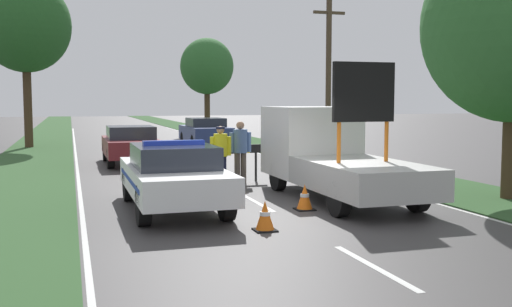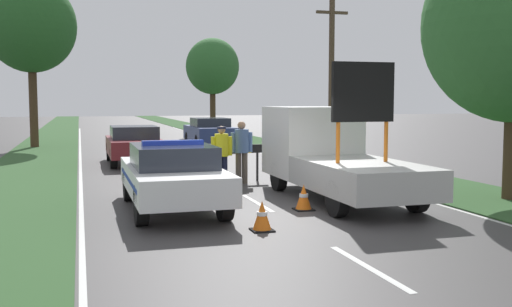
% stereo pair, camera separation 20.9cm
% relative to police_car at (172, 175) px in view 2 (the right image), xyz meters
% --- Properties ---
extents(ground_plane, '(160.00, 160.00, 0.00)m').
position_rel_police_car_xyz_m(ground_plane, '(2.04, -1.16, -0.78)').
color(ground_plane, '#3D3A3A').
extents(lane_markings, '(8.05, 58.19, 0.01)m').
position_rel_police_car_xyz_m(lane_markings, '(2.04, 10.65, -0.77)').
color(lane_markings, silver).
rests_on(lane_markings, ground).
extents(grass_verge_left, '(3.07, 120.00, 0.03)m').
position_rel_police_car_xyz_m(grass_verge_left, '(-3.57, 18.84, -0.76)').
color(grass_verge_left, '#2D5128').
rests_on(grass_verge_left, ground).
extents(grass_verge_right, '(3.07, 120.00, 0.03)m').
position_rel_police_car_xyz_m(grass_verge_right, '(7.64, 18.84, -0.76)').
color(grass_verge_right, '#2D5128').
rests_on(grass_verge_right, ground).
extents(police_car, '(1.90, 4.94, 1.55)m').
position_rel_police_car_xyz_m(police_car, '(0.00, 0.00, 0.00)').
color(police_car, white).
rests_on(police_car, ground).
extents(work_truck, '(2.09, 6.08, 3.25)m').
position_rel_police_car_xyz_m(work_truck, '(4.07, 0.85, 0.31)').
color(work_truck, white).
rests_on(work_truck, ground).
extents(road_barrier, '(2.94, 0.08, 1.10)m').
position_rel_police_car_xyz_m(road_barrier, '(1.98, 4.05, 0.13)').
color(road_barrier, black).
rests_on(road_barrier, ground).
extents(police_officer, '(0.61, 0.39, 1.69)m').
position_rel_police_car_xyz_m(police_officer, '(1.88, 3.28, 0.23)').
color(police_officer, '#191E38').
rests_on(police_officer, ground).
extents(pedestrian_civilian, '(0.65, 0.41, 1.81)m').
position_rel_police_car_xyz_m(pedestrian_civilian, '(2.55, 3.61, 0.28)').
color(pedestrian_civilian, brown).
rests_on(pedestrian_civilian, ground).
extents(traffic_cone_near_police, '(0.41, 0.41, 0.56)m').
position_rel_police_car_xyz_m(traffic_cone_near_police, '(1.27, -2.59, -0.50)').
color(traffic_cone_near_police, black).
rests_on(traffic_cone_near_police, ground).
extents(traffic_cone_centre_front, '(0.40, 0.40, 0.56)m').
position_rel_police_car_xyz_m(traffic_cone_centre_front, '(1.14, 4.92, -0.50)').
color(traffic_cone_centre_front, black).
rests_on(traffic_cone_centre_front, ground).
extents(traffic_cone_near_truck, '(0.41, 0.41, 0.57)m').
position_rel_police_car_xyz_m(traffic_cone_near_truck, '(2.76, -0.84, -0.50)').
color(traffic_cone_near_truck, black).
rests_on(traffic_cone_near_truck, ground).
extents(queued_car_wagon_maroon, '(1.91, 4.45, 1.44)m').
position_rel_police_car_xyz_m(queued_car_wagon_maroon, '(0.03, 9.95, -0.02)').
color(queued_car_wagon_maroon, maroon).
rests_on(queued_car_wagon_maroon, ground).
extents(queued_car_hatch_blue, '(1.90, 4.44, 1.53)m').
position_rel_police_car_xyz_m(queued_car_hatch_blue, '(4.31, 16.33, 0.04)').
color(queued_car_hatch_blue, navy).
rests_on(queued_car_hatch_blue, ground).
extents(roadside_tree_near_left, '(4.48, 4.48, 8.49)m').
position_rel_police_car_xyz_m(roadside_tree_near_left, '(-4.16, 19.37, 5.33)').
color(roadside_tree_near_left, '#42301E').
rests_on(roadside_tree_near_left, ground).
extents(roadside_tree_near_right, '(3.68, 3.68, 6.67)m').
position_rel_police_car_xyz_m(roadside_tree_near_right, '(6.98, 27.80, 3.93)').
color(roadside_tree_near_right, '#42301E').
rests_on(roadside_tree_near_right, ground).
extents(utility_pole, '(1.20, 0.20, 6.14)m').
position_rel_police_car_xyz_m(utility_pole, '(6.82, 7.03, 2.41)').
color(utility_pole, '#473828').
rests_on(utility_pole, ground).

